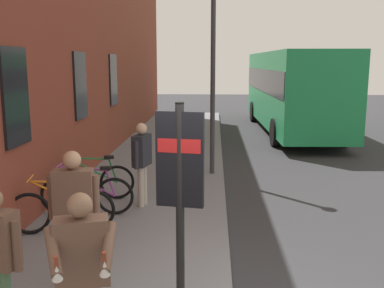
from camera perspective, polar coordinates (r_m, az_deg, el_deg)
ground at (r=11.48m, az=9.11°, el=-4.52°), size 60.00×60.00×0.00m
sidewalk_pavement at (r=13.42m, az=-3.56°, el=-1.94°), size 24.00×3.50×0.12m
station_facade at (r=14.52m, az=-11.69°, el=15.98°), size 22.00×0.65×8.78m
bicycle_far_end at (r=7.79m, az=-16.39°, el=-8.22°), size 0.53×1.75×0.97m
bicycle_end_of_row at (r=8.57m, az=-13.35°, el=-6.35°), size 0.48×1.77×0.97m
bicycle_leaning_wall at (r=9.43m, az=-12.79°, el=-4.77°), size 0.52×1.75×0.97m
transit_info_sign at (r=5.04m, az=-1.57°, el=-3.71°), size 0.17×0.56×2.40m
city_bus at (r=19.26m, az=12.74°, el=7.20°), size 10.57×2.88×3.35m
pedestrian_crossing_street at (r=5.91m, az=-14.97°, el=-7.31°), size 0.31×0.65×1.74m
pedestrian_near_bus at (r=8.76m, az=-6.48°, el=-1.51°), size 0.62×0.34×1.67m
tourist_with_hotdogs at (r=4.26m, az=-13.95°, el=-14.61°), size 0.67×0.67×1.70m
street_lamp at (r=11.13m, az=2.72°, el=10.90°), size 0.28×0.28×4.87m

